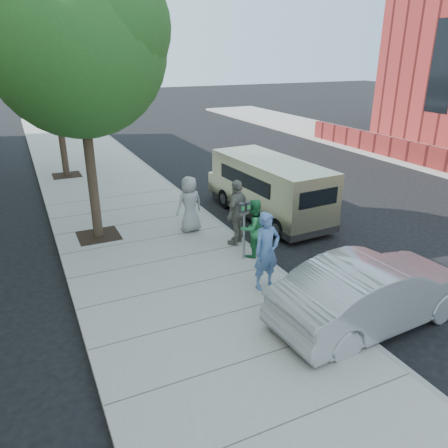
{
  "coord_description": "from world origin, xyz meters",
  "views": [
    {
      "loc": [
        -4.06,
        -10.06,
        5.27
      ],
      "look_at": [
        0.47,
        -0.52,
        1.1
      ],
      "focal_mm": 35.0,
      "sensor_mm": 36.0,
      "label": 1
    }
  ],
  "objects_px": {
    "parking_meter": "(244,219)",
    "person_gray_shirt": "(190,204)",
    "van": "(268,187)",
    "person_green_shirt": "(253,228)",
    "tree_near": "(78,40)",
    "person_officer": "(267,251)",
    "person_striped_polo": "(237,212)",
    "sedan": "(374,292)",
    "tree_far": "(53,62)"
  },
  "relations": [
    {
      "from": "van",
      "to": "person_green_shirt",
      "type": "xyz_separation_m",
      "value": [
        -2.09,
        -2.75,
        -0.11
      ]
    },
    {
      "from": "tree_near",
      "to": "van",
      "type": "distance_m",
      "value": 7.15
    },
    {
      "from": "parking_meter",
      "to": "van",
      "type": "relative_size",
      "value": 0.29
    },
    {
      "from": "person_officer",
      "to": "person_green_shirt",
      "type": "relative_size",
      "value": 1.16
    },
    {
      "from": "parking_meter",
      "to": "tree_far",
      "type": "bearing_deg",
      "value": 94.66
    },
    {
      "from": "van",
      "to": "person_green_shirt",
      "type": "height_order",
      "value": "van"
    },
    {
      "from": "tree_near",
      "to": "tree_far",
      "type": "distance_m",
      "value": 7.63
    },
    {
      "from": "person_officer",
      "to": "person_gray_shirt",
      "type": "relative_size",
      "value": 1.08
    },
    {
      "from": "tree_near",
      "to": "person_officer",
      "type": "bearing_deg",
      "value": -58.67
    },
    {
      "from": "parking_meter",
      "to": "person_green_shirt",
      "type": "bearing_deg",
      "value": -0.2
    },
    {
      "from": "tree_near",
      "to": "tree_far",
      "type": "relative_size",
      "value": 1.16
    },
    {
      "from": "tree_far",
      "to": "person_striped_polo",
      "type": "relative_size",
      "value": 3.45
    },
    {
      "from": "sedan",
      "to": "person_striped_polo",
      "type": "height_order",
      "value": "person_striped_polo"
    },
    {
      "from": "tree_near",
      "to": "person_striped_polo",
      "type": "xyz_separation_m",
      "value": [
        3.45,
        -2.25,
        -4.46
      ]
    },
    {
      "from": "van",
      "to": "person_gray_shirt",
      "type": "height_order",
      "value": "van"
    },
    {
      "from": "person_green_shirt",
      "to": "person_striped_polo",
      "type": "relative_size",
      "value": 0.85
    },
    {
      "from": "sedan",
      "to": "person_officer",
      "type": "relative_size",
      "value": 2.44
    },
    {
      "from": "tree_far",
      "to": "parking_meter",
      "type": "relative_size",
      "value": 4.13
    },
    {
      "from": "van",
      "to": "person_striped_polo",
      "type": "xyz_separation_m",
      "value": [
        -2.09,
        -1.83,
        0.04
      ]
    },
    {
      "from": "person_green_shirt",
      "to": "person_striped_polo",
      "type": "distance_m",
      "value": 0.93
    },
    {
      "from": "tree_far",
      "to": "parking_meter",
      "type": "height_order",
      "value": "tree_far"
    },
    {
      "from": "person_striped_polo",
      "to": "tree_near",
      "type": "bearing_deg",
      "value": -70.61
    },
    {
      "from": "tree_far",
      "to": "parking_meter",
      "type": "xyz_separation_m",
      "value": [
        3.15,
        -10.83,
        -3.6
      ]
    },
    {
      "from": "sedan",
      "to": "person_striped_polo",
      "type": "relative_size",
      "value": 2.39
    },
    {
      "from": "parking_meter",
      "to": "person_gray_shirt",
      "type": "xyz_separation_m",
      "value": [
        -0.57,
        2.43,
        -0.28
      ]
    },
    {
      "from": "van",
      "to": "sedan",
      "type": "bearing_deg",
      "value": -104.54
    },
    {
      "from": "person_green_shirt",
      "to": "person_gray_shirt",
      "type": "relative_size",
      "value": 0.93
    },
    {
      "from": "sedan",
      "to": "person_gray_shirt",
      "type": "height_order",
      "value": "person_gray_shirt"
    },
    {
      "from": "person_green_shirt",
      "to": "person_striped_polo",
      "type": "height_order",
      "value": "person_striped_polo"
    },
    {
      "from": "tree_far",
      "to": "person_striped_polo",
      "type": "bearing_deg",
      "value": -70.68
    },
    {
      "from": "van",
      "to": "parking_meter",
      "type": "bearing_deg",
      "value": -133.48
    },
    {
      "from": "van",
      "to": "person_gray_shirt",
      "type": "xyz_separation_m",
      "value": [
        -2.97,
        -0.38,
        -0.05
      ]
    },
    {
      "from": "person_green_shirt",
      "to": "person_gray_shirt",
      "type": "distance_m",
      "value": 2.52
    },
    {
      "from": "tree_near",
      "to": "person_green_shirt",
      "type": "height_order",
      "value": "tree_near"
    },
    {
      "from": "van",
      "to": "person_striped_polo",
      "type": "height_order",
      "value": "person_striped_polo"
    },
    {
      "from": "tree_near",
      "to": "parking_meter",
      "type": "relative_size",
      "value": 4.79
    },
    {
      "from": "tree_near",
      "to": "person_gray_shirt",
      "type": "xyz_separation_m",
      "value": [
        2.58,
        -0.8,
        -4.54
      ]
    },
    {
      "from": "tree_near",
      "to": "person_officer",
      "type": "distance_m",
      "value": 7.16
    },
    {
      "from": "van",
      "to": "person_striped_polo",
      "type": "bearing_deg",
      "value": -141.89
    },
    {
      "from": "tree_far",
      "to": "person_gray_shirt",
      "type": "distance_m",
      "value": 9.61
    },
    {
      "from": "tree_near",
      "to": "person_green_shirt",
      "type": "relative_size",
      "value": 4.73
    },
    {
      "from": "sedan",
      "to": "person_officer",
      "type": "distance_m",
      "value": 2.44
    },
    {
      "from": "sedan",
      "to": "person_striped_polo",
      "type": "bearing_deg",
      "value": 6.37
    },
    {
      "from": "person_officer",
      "to": "person_striped_polo",
      "type": "distance_m",
      "value": 2.59
    },
    {
      "from": "person_gray_shirt",
      "to": "tree_near",
      "type": "bearing_deg",
      "value": -26.63
    },
    {
      "from": "tree_near",
      "to": "person_green_shirt",
      "type": "xyz_separation_m",
      "value": [
        3.45,
        -3.17,
        -4.6
      ]
    },
    {
      "from": "van",
      "to": "person_officer",
      "type": "xyz_separation_m",
      "value": [
        -2.64,
        -4.36,
        0.02
      ]
    },
    {
      "from": "van",
      "to": "person_officer",
      "type": "distance_m",
      "value": 5.1
    },
    {
      "from": "parking_meter",
      "to": "person_gray_shirt",
      "type": "distance_m",
      "value": 2.51
    },
    {
      "from": "sedan",
      "to": "person_gray_shirt",
      "type": "distance_m",
      "value": 6.22
    }
  ]
}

